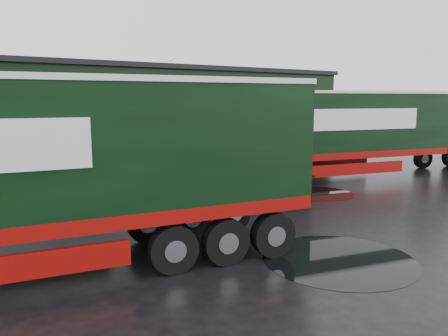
# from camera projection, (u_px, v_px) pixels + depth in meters

# --- Properties ---
(ground) EXTENTS (100.00, 100.00, 0.00)m
(ground) POSITION_uv_depth(u_px,v_px,m) (262.00, 228.00, 14.14)
(ground) COLOR black
(warehouse) EXTENTS (32.40, 12.40, 6.30)m
(warehouse) POSITION_uv_depth(u_px,v_px,m) (113.00, 113.00, 31.30)
(warehouse) COLOR black
(warehouse) RESTS_ON ground
(hero_tractor) EXTENTS (5.32, 7.72, 4.42)m
(hero_tractor) POSITION_uv_depth(u_px,v_px,m) (257.00, 143.00, 19.24)
(hero_tractor) COLOR black
(hero_tractor) RESTS_ON ground
(lorry_right) EXTENTS (17.67, 6.67, 4.58)m
(lorry_right) POSITION_uv_depth(u_px,v_px,m) (326.00, 136.00, 22.23)
(lorry_right) COLOR silver
(lorry_right) RESTS_ON ground
(wash_bucket) EXTENTS (0.39, 0.39, 0.32)m
(wash_bucket) POSITION_uv_depth(u_px,v_px,m) (299.00, 180.00, 21.53)
(wash_bucket) COLOR #0711A3
(wash_bucket) RESTS_ON ground
(tree_back_b) EXTENTS (4.40, 4.40, 7.50)m
(tree_back_b) POSITION_uv_depth(u_px,v_px,m) (157.00, 103.00, 43.80)
(tree_back_b) COLOR black
(tree_back_b) RESTS_ON ground
(puddle_0) EXTENTS (3.99, 3.99, 0.01)m
(puddle_0) POSITION_uv_depth(u_px,v_px,m) (339.00, 259.00, 11.35)
(puddle_0) COLOR black
(puddle_0) RESTS_ON ground
(puddle_1) EXTENTS (3.09, 3.09, 0.01)m
(puddle_1) POSITION_uv_depth(u_px,v_px,m) (319.00, 193.00, 19.27)
(puddle_1) COLOR black
(puddle_1) RESTS_ON ground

